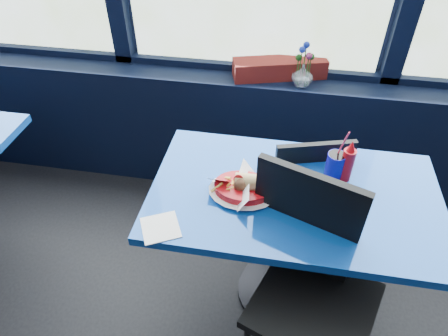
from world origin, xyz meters
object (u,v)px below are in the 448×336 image
chair_near_front (309,274)px  ketchup_bottle (347,163)px  food_basket (244,187)px  planter_box (280,68)px  soda_cup (335,165)px  chair_near_back (313,188)px  flower_vase (303,73)px  near_table (290,222)px

chair_near_front → ketchup_bottle: 0.48m
ketchup_bottle → food_basket: bearing=-158.3°
planter_box → soda_cup: soda_cup is taller
chair_near_back → flower_vase: (-0.11, 0.49, 0.39)m
chair_near_back → ketchup_bottle: bearing=98.3°
flower_vase → food_basket: flower_vase is taller
near_table → chair_near_back: bearing=71.6°
soda_cup → chair_near_front: bearing=-99.9°
near_table → planter_box: 0.95m
planter_box → ketchup_bottle: bearing=-82.6°
chair_near_front → soda_cup: (0.07, 0.38, 0.25)m
near_table → flower_vase: flower_vase is taller
planter_box → flower_vase: flower_vase is taller
planter_box → food_basket: (-0.07, -0.93, -0.07)m
flower_vase → ketchup_bottle: bearing=-73.3°
near_table → chair_near_front: chair_near_front is taller
chair_near_back → flower_vase: 0.63m
chair_near_back → ketchup_bottle: ketchup_bottle is taller
soda_cup → near_table: bearing=-140.7°
chair_near_front → near_table: bearing=129.6°
food_basket → soda_cup: 0.40m
chair_near_back → flower_vase: bearing=-93.2°
planter_box → ketchup_bottle: size_ratio=2.64×
chair_near_back → planter_box: 0.72m
chair_near_back → soda_cup: (0.05, -0.20, 0.33)m
near_table → planter_box: size_ratio=2.27×
near_table → planter_box: (-0.13, 0.89, 0.28)m
chair_near_back → soda_cup: bearing=86.5°
soda_cup → chair_near_back: bearing=102.8°
chair_near_back → chair_near_front: bearing=71.6°
food_basket → planter_box: bearing=108.8°
planter_box → soda_cup: 0.82m
food_basket → ketchup_bottle: (0.41, 0.16, 0.05)m
food_basket → chair_near_front: bearing=-13.1°
near_table → ketchup_bottle: bearing=31.9°
chair_near_back → planter_box: (-0.24, 0.57, 0.37)m
planter_box → flower_vase: size_ratio=2.15×
planter_box → chair_near_front: bearing=-95.3°
chair_near_front → soda_cup: size_ratio=3.76×
flower_vase → ketchup_bottle: flower_vase is taller
flower_vase → food_basket: (-0.20, -0.85, -0.09)m
near_table → flower_vase: size_ratio=4.89×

